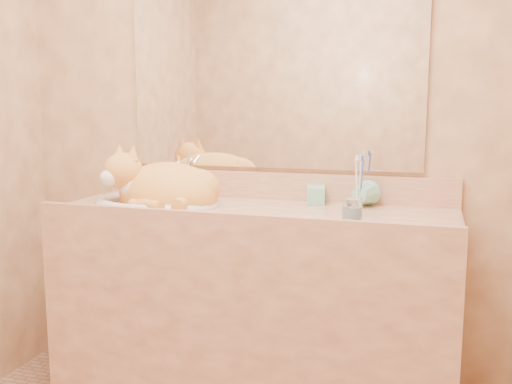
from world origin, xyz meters
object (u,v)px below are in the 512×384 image
(water_glass, at_px, (352,210))
(vanity_counter, at_px, (253,310))
(soap_dispenser, at_px, (316,186))
(toothbrush_cup, at_px, (359,196))
(cat, at_px, (161,185))
(sink_basin, at_px, (157,185))

(water_glass, bearing_deg, vanity_counter, 156.17)
(vanity_counter, relative_size, soap_dispenser, 9.81)
(vanity_counter, height_order, toothbrush_cup, toothbrush_cup)
(toothbrush_cup, height_order, water_glass, toothbrush_cup)
(water_glass, bearing_deg, toothbrush_cup, 93.29)
(vanity_counter, distance_m, cat, 0.64)
(cat, distance_m, toothbrush_cup, 0.82)
(vanity_counter, bearing_deg, toothbrush_cup, 18.85)
(sink_basin, relative_size, cat, 1.13)
(sink_basin, distance_m, toothbrush_cup, 0.83)
(cat, xyz_separation_m, soap_dispenser, (0.62, 0.17, -0.00))
(cat, bearing_deg, sink_basin, -170.85)
(sink_basin, height_order, toothbrush_cup, sink_basin)
(toothbrush_cup, bearing_deg, sink_basin, -169.07)
(vanity_counter, xyz_separation_m, sink_basin, (-0.41, -0.02, 0.51))
(cat, xyz_separation_m, toothbrush_cup, (0.80, 0.16, -0.03))
(soap_dispenser, bearing_deg, cat, -175.47)
(vanity_counter, relative_size, water_glass, 19.37)
(cat, height_order, water_glass, cat)
(cat, bearing_deg, toothbrush_cup, 28.43)
(vanity_counter, bearing_deg, soap_dispenser, 32.57)
(sink_basin, xyz_separation_m, water_glass, (0.84, -0.17, -0.03))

